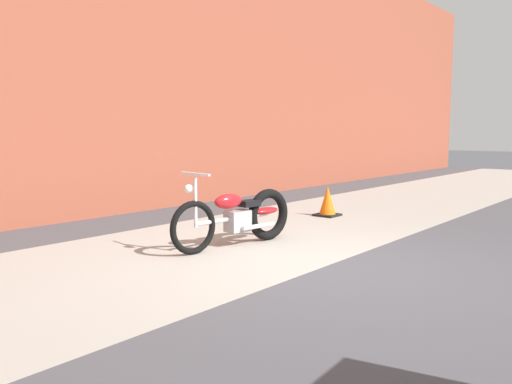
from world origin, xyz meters
TOP-DOWN VIEW (x-y plane):
  - ground_plane at (0.00, 0.00)m, footprint 80.00×80.00m
  - sidewalk_slab at (0.00, 1.75)m, footprint 36.00×3.50m
  - brick_building_wall at (0.00, 5.20)m, footprint 36.00×0.50m
  - motorcycle_red at (0.27, 1.48)m, footprint 2.00×0.63m
  - traffic_cone at (3.12, 1.90)m, footprint 0.40×0.40m

SIDE VIEW (x-z plane):
  - ground_plane at x=0.00m, z-range 0.00..0.00m
  - sidewalk_slab at x=0.00m, z-range 0.00..0.01m
  - traffic_cone at x=3.12m, z-range -0.03..0.52m
  - motorcycle_red at x=0.27m, z-range -0.12..0.91m
  - brick_building_wall at x=0.00m, z-range 0.00..6.48m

